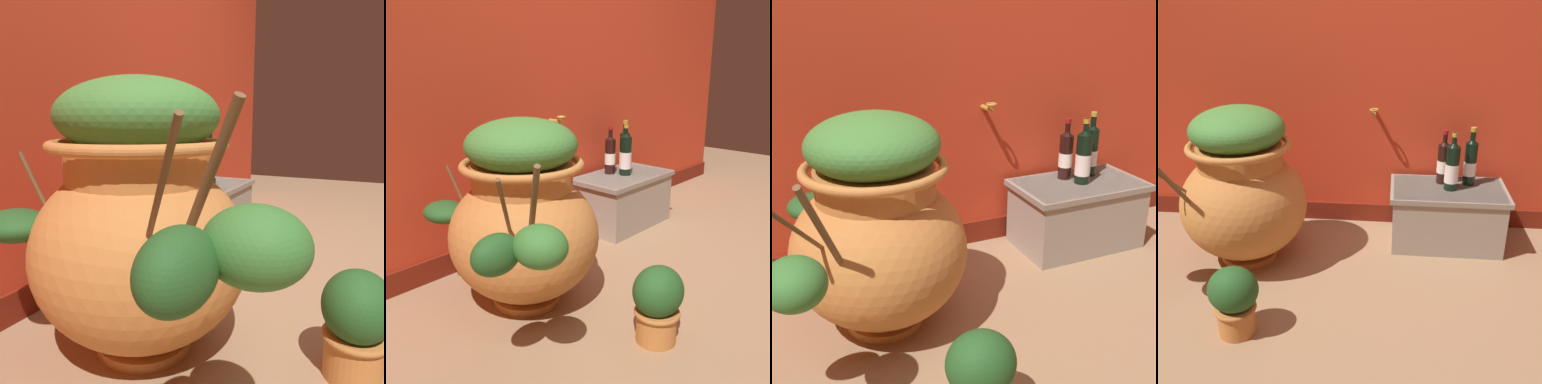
% 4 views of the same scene
% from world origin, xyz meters
% --- Properties ---
extents(ground_plane, '(7.00, 7.00, 0.00)m').
position_xyz_m(ground_plane, '(0.00, 0.00, 0.00)').
color(ground_plane, '#9E7A56').
extents(back_wall, '(4.40, 0.33, 2.60)m').
position_xyz_m(back_wall, '(0.00, 1.20, 1.29)').
color(back_wall, red).
rests_on(back_wall, ground_plane).
extents(terracotta_urn, '(0.91, 1.00, 0.88)m').
position_xyz_m(terracotta_urn, '(-0.62, 0.57, 0.43)').
color(terracotta_urn, '#CC7F3D').
rests_on(terracotta_urn, ground_plane).
extents(stone_ledge, '(0.68, 0.40, 0.36)m').
position_xyz_m(stone_ledge, '(0.54, 0.86, 0.19)').
color(stone_ledge, '#9E9384').
rests_on(stone_ledge, ground_plane).
extents(wine_bottle_left, '(0.08, 0.08, 0.34)m').
position_xyz_m(wine_bottle_left, '(0.55, 0.85, 0.50)').
color(wine_bottle_left, black).
rests_on(wine_bottle_left, stone_ledge).
extents(wine_bottle_middle, '(0.07, 0.07, 0.33)m').
position_xyz_m(wine_bottle_middle, '(0.50, 0.95, 0.50)').
color(wine_bottle_middle, black).
rests_on(wine_bottle_middle, stone_ledge).
extents(wine_bottle_right, '(0.07, 0.07, 0.35)m').
position_xyz_m(wine_bottle_right, '(0.66, 0.94, 0.50)').
color(wine_bottle_right, black).
rests_on(wine_bottle_right, stone_ledge).
extents(potted_shrub, '(0.22, 0.20, 0.33)m').
position_xyz_m(potted_shrub, '(-0.47, -0.07, 0.18)').
color(potted_shrub, '#CC7F3D').
rests_on(potted_shrub, ground_plane).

